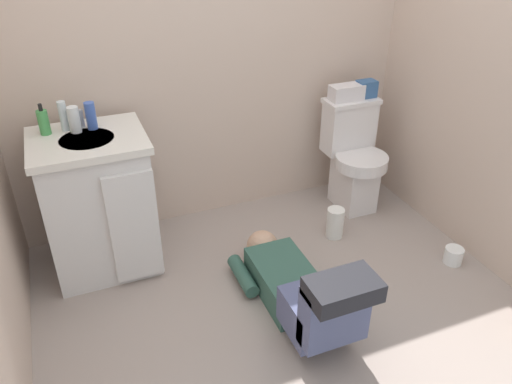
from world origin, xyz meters
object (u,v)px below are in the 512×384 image
tissue_box (346,92)px  bottle_clear (63,116)px  vanity_cabinet (99,203)px  paper_towel_roll (335,223)px  person_plumber (300,290)px  bottle_white (74,120)px  toiletry_bag (366,89)px  bottle_blue (91,116)px  toilet (353,157)px  faucet (82,119)px  soap_dispenser (44,122)px  toilet_paper_roll (453,255)px

tissue_box → bottle_clear: bearing=-180.0°
vanity_cabinet → paper_towel_roll: 1.45m
person_plumber → paper_towel_roll: 0.77m
vanity_cabinet → paper_towel_roll: bearing=-11.0°
bottle_white → paper_towel_roll: (1.43, -0.36, -0.79)m
toiletry_bag → bottle_blue: bearing=-178.9°
toilet → bottle_white: bearing=178.5°
toilet → toiletry_bag: bearing=40.8°
vanity_cabinet → tissue_box: 1.69m
faucet → bottle_blue: size_ratio=0.68×
faucet → soap_dispenser: bearing=-174.0°
soap_dispenser → toilet: bearing=-2.3°
vanity_cabinet → toiletry_bag: toiletry_bag is taller
toilet → person_plumber: 1.22m
faucet → person_plumber: (0.86, -0.97, -0.69)m
bottle_clear → bottle_blue: 0.14m
bottle_clear → bottle_white: size_ratio=1.15×
bottle_clear → bottle_white: bottle_clear is taller
bottle_white → bottle_blue: (0.09, 0.01, 0.00)m
faucet → bottle_clear: 0.09m
bottle_white → faucet: bearing=52.4°
bottle_blue → toilet_paper_roll: size_ratio=1.34×
faucet → toiletry_bag: (1.79, -0.01, -0.06)m
bottle_white → toilet_paper_roll: bottle_white is taller
toilet → toilet_paper_roll: size_ratio=6.82×
soap_dispenser → toilet_paper_roll: (2.10, -0.90, -0.84)m
tissue_box → bottle_blue: size_ratio=1.49×
paper_towel_roll → faucet: bearing=163.3°
tissue_box → toilet: bearing=-63.6°
toilet_paper_roll → bottle_white: bearing=156.0°
vanity_cabinet → bottle_blue: (0.04, 0.11, 0.48)m
person_plumber → bottle_blue: (-0.81, 0.93, 0.72)m
toilet → soap_dispenser: (-1.88, 0.08, 0.52)m
toilet → bottle_clear: (-1.78, 0.09, 0.53)m
toilet → person_plumber: bearing=-133.4°
person_plumber → bottle_clear: (-0.95, 0.97, 0.72)m
bottle_clear → soap_dispenser: bearing=-172.6°
toilet → paper_towel_roll: toilet is taller
person_plumber → bottle_blue: 1.43m
vanity_cabinet → tissue_box: (1.64, 0.14, 0.38)m
toilet → vanity_cabinet: 1.69m
vanity_cabinet → bottle_clear: 0.51m
person_plumber → toilet: bearing=46.6°
vanity_cabinet → bottle_white: 0.48m
person_plumber → soap_dispenser: soap_dispenser is taller
bottle_white → toilet_paper_roll: size_ratio=1.27×
toilet → faucet: (-1.69, 0.10, 0.50)m
tissue_box → bottle_clear: (-1.73, -0.00, 0.10)m
bottle_white → bottle_blue: size_ratio=0.95×
person_plumber → vanity_cabinet: bearing=136.0°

